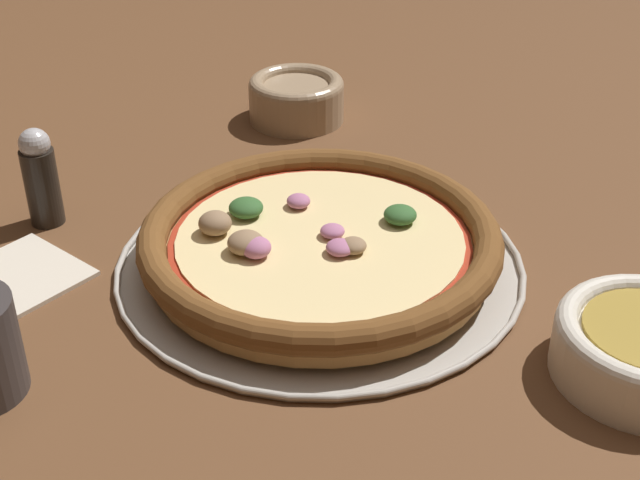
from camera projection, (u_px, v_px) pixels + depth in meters
The scene contains 5 objects.
ground_plane at pixel (320, 268), 0.79m from camera, with size 3.00×3.00×0.00m, color brown.
pizza_tray at pixel (320, 264), 0.79m from camera, with size 0.36×0.36×0.01m.
pizza at pixel (319, 242), 0.78m from camera, with size 0.32×0.32×0.04m.
bowl_far at pixel (296, 97), 1.05m from camera, with size 0.11×0.11×0.05m.
pepper_shaker at pixel (41, 177), 0.83m from camera, with size 0.03×0.03×0.10m.
Camera 1 is at (-0.57, -0.33, 0.44)m, focal length 50.00 mm.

